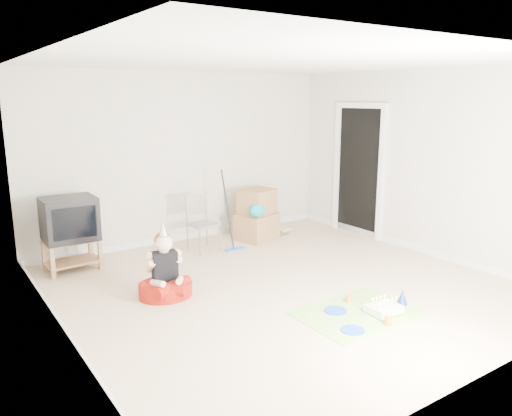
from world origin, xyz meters
TOP-DOWN VIEW (x-y plane):
  - ground at (0.00, 0.00)m, footprint 5.00×5.00m
  - doorway_recess at (2.48, 1.20)m, footprint 0.02×0.90m
  - tv_stand at (-1.92, 1.98)m, footprint 0.69×0.46m
  - crt_tv at (-1.92, 1.98)m, footprint 0.65×0.54m
  - folding_chair at (-0.11, 1.76)m, footprint 0.42×0.40m
  - cardboard_boxes at (0.91, 1.86)m, footprint 0.75×0.67m
  - floor_mop at (0.29, 1.52)m, footprint 0.30×0.39m
  - book_pile at (1.42, 1.92)m, footprint 0.25×0.30m
  - seated_woman at (-1.28, 0.49)m, footprint 0.70×0.70m
  - party_mat at (0.19, -1.06)m, footprint 1.25×0.91m
  - birthday_cake at (0.41, -1.23)m, footprint 0.34×0.28m
  - blue_plate_near at (0.02, -0.91)m, footprint 0.31×0.31m
  - blue_plate_far at (-0.15, -1.34)m, footprint 0.26×0.26m
  - orange_cup_near at (0.31, -0.81)m, footprint 0.07×0.07m
  - orange_cup_far at (0.23, -1.45)m, footprint 0.09×0.09m
  - blue_party_hat at (0.75, -1.18)m, footprint 0.14×0.14m

SIDE VIEW (x-z plane):
  - ground at x=0.00m, z-range 0.00..0.00m
  - party_mat at x=0.19m, z-range 0.00..0.01m
  - blue_plate_far at x=-0.15m, z-range 0.01..0.02m
  - blue_plate_near at x=0.02m, z-range 0.01..0.02m
  - orange_cup_near at x=0.31m, z-range 0.01..0.08m
  - birthday_cake at x=0.41m, z-range -0.03..0.12m
  - book_pile at x=1.42m, z-range 0.00..0.09m
  - orange_cup_far at x=0.23m, z-range 0.01..0.09m
  - blue_party_hat at x=0.75m, z-range 0.01..0.18m
  - seated_woman at x=-1.28m, z-range -0.25..0.63m
  - tv_stand at x=-1.92m, z-range 0.04..0.46m
  - floor_mop at x=0.29m, z-range -0.32..0.85m
  - cardboard_boxes at x=0.91m, z-range -0.02..0.78m
  - folding_chair at x=-0.11m, z-range -0.01..0.83m
  - crt_tv at x=-1.92m, z-range 0.42..0.97m
  - doorway_recess at x=2.48m, z-range 0.00..2.05m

